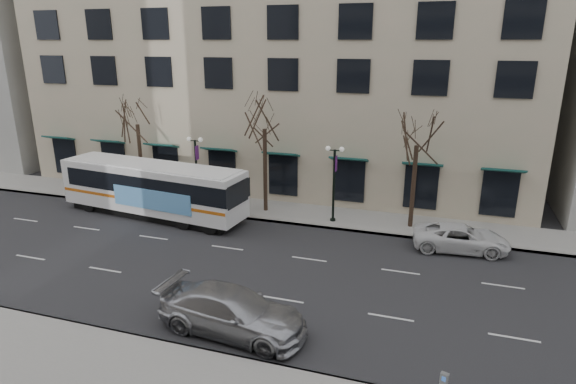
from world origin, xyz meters
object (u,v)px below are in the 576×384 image
at_px(tree_far_left, 136,111).
at_px(tree_far_right, 418,130).
at_px(lamp_post_right, 334,181).
at_px(white_pickup, 461,238).
at_px(tree_far_mid, 264,115).
at_px(city_bus, 153,188).
at_px(lamp_post_left, 197,169).
at_px(pay_station, 444,382).
at_px(silver_car, 232,311).

distance_m(tree_far_left, tree_far_right, 20.00).
height_order(lamp_post_right, white_pickup, lamp_post_right).
distance_m(tree_far_mid, city_bus, 9.10).
distance_m(tree_far_left, city_bus, 6.30).
bearing_deg(lamp_post_left, tree_far_mid, 6.85).
bearing_deg(lamp_post_right, pay_station, -65.09).
bearing_deg(silver_car, white_pickup, -33.64).
distance_m(tree_far_right, lamp_post_left, 15.40).
relative_size(tree_far_left, city_bus, 0.60).
bearing_deg(city_bus, tree_far_mid, 29.75).
xyz_separation_m(lamp_post_right, white_pickup, (8.01, -2.00, -2.19)).
relative_size(tree_far_left, tree_far_right, 1.03).
bearing_deg(white_pickup, lamp_post_left, 78.51).
distance_m(tree_far_left, lamp_post_left, 6.29).
xyz_separation_m(tree_far_right, lamp_post_left, (-14.99, -0.60, -3.48)).
height_order(lamp_post_left, pay_station, lamp_post_left).
bearing_deg(pay_station, lamp_post_left, 154.40).
bearing_deg(white_pickup, pay_station, 171.42).
height_order(silver_car, pay_station, silver_car).
xyz_separation_m(silver_car, white_pickup, (9.21, 11.56, -0.18)).
distance_m(tree_far_right, lamp_post_right, 6.11).
height_order(tree_far_mid, silver_car, tree_far_mid).
height_order(tree_far_left, city_bus, tree_far_left).
height_order(lamp_post_right, silver_car, lamp_post_right).
relative_size(tree_far_left, tree_far_mid, 0.98).
distance_m(lamp_post_left, silver_car, 16.29).
bearing_deg(city_bus, white_pickup, 7.80).
bearing_deg(tree_far_right, lamp_post_right, -173.15).
bearing_deg(pay_station, city_bus, 162.25).
distance_m(tree_far_mid, lamp_post_left, 6.40).
height_order(white_pickup, pay_station, white_pickup).
distance_m(tree_far_mid, silver_car, 15.84).
xyz_separation_m(tree_far_right, silver_car, (-6.20, -14.16, -5.49)).
bearing_deg(tree_far_mid, city_bus, -156.86).
relative_size(lamp_post_right, pay_station, 4.36).
height_order(city_bus, white_pickup, city_bus).
bearing_deg(tree_far_mid, tree_far_right, -0.00).
bearing_deg(tree_far_right, tree_far_mid, 180.00).
distance_m(city_bus, white_pickup, 20.12).
xyz_separation_m(tree_far_left, lamp_post_right, (15.01, -0.60, -3.75)).
relative_size(lamp_post_right, city_bus, 0.38).
relative_size(tree_far_mid, lamp_post_right, 1.64).
xyz_separation_m(lamp_post_left, white_pickup, (18.01, -2.00, -2.19)).
bearing_deg(lamp_post_left, silver_car, -57.04).
bearing_deg(tree_far_right, lamp_post_left, -177.71).
height_order(lamp_post_left, lamp_post_right, same).
bearing_deg(tree_far_right, white_pickup, -40.77).
distance_m(lamp_post_left, lamp_post_right, 10.00).
height_order(tree_far_mid, white_pickup, tree_far_mid).
distance_m(tree_far_left, white_pickup, 23.91).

